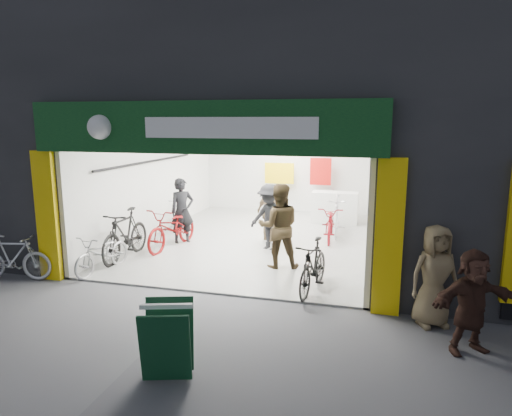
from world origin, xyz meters
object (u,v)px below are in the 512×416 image
at_px(bike_left_front, 103,253).
at_px(pedestrian_near, 435,276).
at_px(parked_bike, 13,258).
at_px(bike_right_front, 313,267).
at_px(sandwich_board, 167,339).

xyz_separation_m(bike_left_front, pedestrian_near, (6.46, -0.90, 0.39)).
bearing_deg(pedestrian_near, parked_bike, 157.49).
xyz_separation_m(bike_right_front, pedestrian_near, (2.00, -0.90, 0.31)).
xyz_separation_m(bike_right_front, parked_bike, (-5.90, -0.90, -0.03)).
bearing_deg(pedestrian_near, bike_right_front, 133.29).
bearing_deg(bike_left_front, parked_bike, -140.35).
relative_size(bike_right_front, sandwich_board, 1.76).
height_order(bike_right_front, parked_bike, bike_right_front).
relative_size(bike_left_front, pedestrian_near, 0.99).
distance_m(bike_right_front, parked_bike, 5.97).
height_order(bike_left_front, parked_bike, parked_bike).
xyz_separation_m(bike_left_front, bike_right_front, (4.45, 0.00, 0.08)).
bearing_deg(parked_bike, pedestrian_near, -101.68).
distance_m(parked_bike, sandwich_board, 5.18).
xyz_separation_m(parked_bike, pedestrian_near, (7.90, 0.00, 0.34)).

